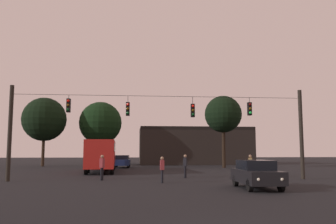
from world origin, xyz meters
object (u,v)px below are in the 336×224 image
(pedestrian_crossing_right, at_px, (162,168))
(tree_behind_building, at_px, (223,114))
(car_near_right, at_px, (256,174))
(pedestrian_crossing_center, at_px, (102,166))
(car_far_left, at_px, (122,161))
(pedestrian_near_bus, at_px, (250,164))
(pedestrian_crossing_left, at_px, (185,165))
(tree_left_silhouette, at_px, (44,119))
(city_bus, at_px, (102,153))
(tree_right_far, at_px, (100,123))

(pedestrian_crossing_right, xyz_separation_m, tree_behind_building, (9.12, 19.79, 5.57))
(car_near_right, bearing_deg, pedestrian_crossing_center, 144.29)
(car_far_left, xyz_separation_m, pedestrian_near_bus, (10.39, -17.02, 0.19))
(pedestrian_crossing_left, height_order, tree_behind_building, tree_behind_building)
(tree_behind_building, bearing_deg, pedestrian_crossing_left, -114.00)
(pedestrian_near_bus, bearing_deg, tree_behind_building, 82.93)
(pedestrian_crossing_left, height_order, tree_left_silhouette, tree_left_silhouette)
(car_far_left, relative_size, pedestrian_near_bus, 2.53)
(pedestrian_near_bus, bearing_deg, pedestrian_crossing_left, -176.94)
(car_near_right, height_order, tree_left_silhouette, tree_left_silhouette)
(car_near_right, distance_m, pedestrian_crossing_right, 6.19)
(pedestrian_crossing_center, bearing_deg, pedestrian_crossing_right, -30.75)
(car_near_right, relative_size, tree_behind_building, 0.50)
(car_near_right, xyz_separation_m, pedestrian_crossing_left, (-2.72, 7.86, 0.20))
(pedestrian_crossing_left, height_order, pedestrian_crossing_right, pedestrian_crossing_left)
(pedestrian_crossing_center, bearing_deg, city_bus, 95.20)
(pedestrian_crossing_right, height_order, tree_left_silhouette, tree_left_silhouette)
(pedestrian_crossing_left, bearing_deg, tree_behind_building, 66.00)
(pedestrian_crossing_left, bearing_deg, pedestrian_crossing_right, -117.64)
(pedestrian_crossing_right, relative_size, tree_behind_building, 0.19)
(car_near_right, xyz_separation_m, tree_left_silhouette, (-18.69, 30.27, 5.49))
(tree_left_silhouette, bearing_deg, tree_behind_building, -15.87)
(pedestrian_near_bus, bearing_deg, pedestrian_crossing_right, -149.68)
(car_far_left, xyz_separation_m, tree_left_silhouette, (-10.71, 5.11, 5.49))
(tree_left_silhouette, relative_size, tree_right_far, 1.03)
(tree_behind_building, xyz_separation_m, tree_right_far, (-15.65, 7.92, -0.55))
(car_far_left, height_order, tree_behind_building, tree_behind_building)
(car_near_right, xyz_separation_m, pedestrian_near_bus, (2.41, 8.14, 0.19))
(pedestrian_crossing_right, bearing_deg, tree_right_far, 103.26)
(city_bus, relative_size, pedestrian_near_bus, 6.39)
(car_near_right, xyz_separation_m, tree_right_far, (-11.31, 31.64, 5.16))
(pedestrian_crossing_center, distance_m, pedestrian_crossing_right, 4.64)
(car_far_left, xyz_separation_m, pedestrian_crossing_right, (3.20, -21.23, 0.14))
(car_near_right, height_order, tree_right_far, tree_right_far)
(pedestrian_crossing_left, bearing_deg, tree_left_silhouette, 125.47)
(city_bus, distance_m, pedestrian_crossing_right, 13.72)
(car_near_right, distance_m, tree_right_far, 34.00)
(tree_right_far, bearing_deg, pedestrian_crossing_right, -76.74)
(tree_left_silhouette, height_order, tree_behind_building, tree_left_silhouette)
(pedestrian_crossing_left, bearing_deg, city_bus, 128.36)
(pedestrian_near_bus, relative_size, tree_left_silhouette, 0.19)
(city_bus, distance_m, tree_left_silhouette, 16.86)
(car_far_left, relative_size, tree_left_silhouette, 0.48)
(pedestrian_crossing_right, distance_m, tree_left_silhouette, 30.27)
(car_near_right, bearing_deg, pedestrian_crossing_right, 140.57)
(pedestrian_crossing_center, distance_m, tree_left_silhouette, 26.47)
(pedestrian_crossing_center, bearing_deg, car_far_left, 87.59)
(tree_right_far, bearing_deg, tree_behind_building, -26.83)
(car_near_right, height_order, pedestrian_crossing_center, pedestrian_crossing_center)
(car_near_right, relative_size, pedestrian_crossing_left, 2.50)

